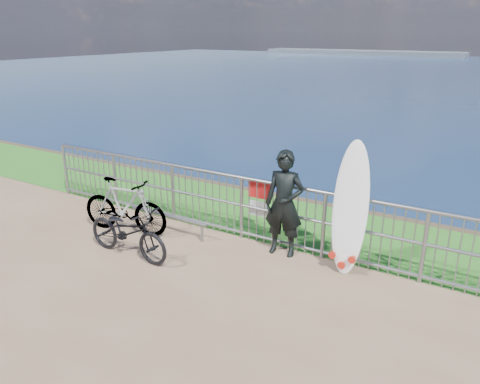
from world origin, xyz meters
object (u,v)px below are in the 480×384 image
Objects in this scene: surfboard at (350,213)px; bicycle_near at (128,232)px; surfer at (284,204)px; bicycle_far at (124,206)px.

bicycle_near is (-3.12, -1.39, -0.49)m from surfboard.
surfboard is 3.45m from bicycle_near.
bicycle_near is at bearing -153.75° from surfer.
surfer is 2.89m from bicycle_far.
surfer is 1.05m from surfboard.
surfer is 0.86× the size of surfboard.
bicycle_near is (-2.07, -1.37, -0.43)m from surfer.
bicycle_far is (-3.84, -0.72, -0.41)m from surfboard.
surfboard reaches higher than bicycle_far.
bicycle_far is (-0.71, 0.67, 0.08)m from bicycle_near.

